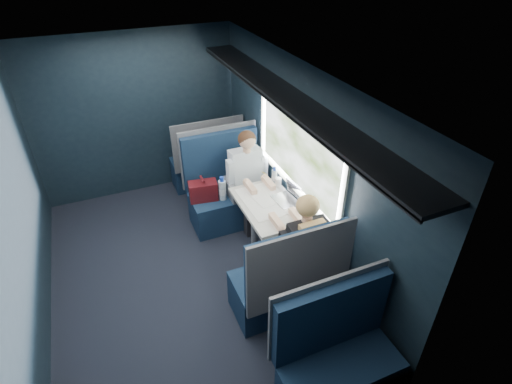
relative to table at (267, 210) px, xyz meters
name	(u,v)px	position (x,y,z in m)	size (l,w,h in m)	color
ground	(184,278)	(-1.03, 0.00, -0.67)	(2.80, 4.20, 0.01)	black
room_shell	(171,166)	(-1.01, 0.00, 0.81)	(3.00, 4.40, 2.40)	black
table	(267,210)	(0.00, 0.00, 0.00)	(0.62, 1.00, 0.74)	#54565E
seat_bay_near	(226,193)	(-0.20, 0.87, -0.24)	(1.04, 0.62, 1.26)	#0B1A31
seat_bay_far	(286,283)	(-0.18, -0.87, -0.25)	(1.04, 0.62, 1.26)	#0B1A31
seat_row_front	(206,162)	(-0.18, 1.80, -0.25)	(1.04, 0.51, 1.16)	#0B1A31
seat_row_back	(337,361)	(-0.18, -1.80, -0.25)	(1.04, 0.51, 1.16)	#0B1A31
man	(249,176)	(0.07, 0.70, 0.06)	(0.53, 0.56, 1.32)	black
woman	(302,242)	(0.07, -0.71, 0.06)	(0.53, 0.56, 1.32)	black
papers	(265,200)	(0.02, 0.09, 0.08)	(0.48, 0.70, 0.01)	white
laptop	(290,195)	(0.28, 0.00, 0.14)	(0.27, 0.34, 0.24)	silver
bottle_small	(274,176)	(0.27, 0.38, 0.18)	(0.07, 0.07, 0.22)	silver
cup	(278,182)	(0.30, 0.32, 0.13)	(0.08, 0.08, 0.10)	white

